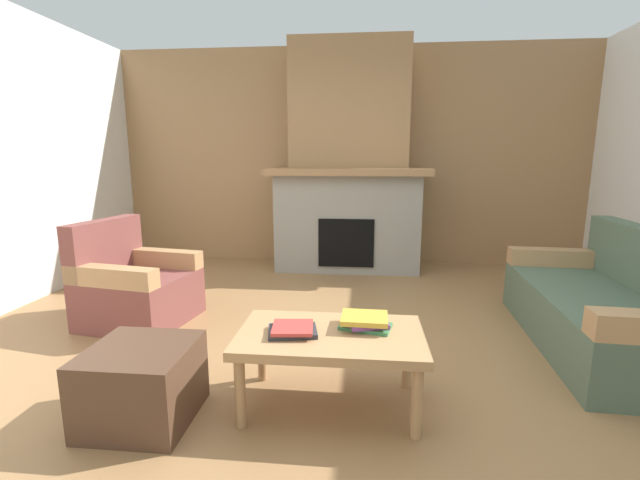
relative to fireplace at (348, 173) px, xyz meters
The scene contains 9 objects.
ground 2.87m from the fireplace, 90.00° to the right, with size 9.00×9.00×0.00m, color olive.
wall_back_wood_panel 0.42m from the fireplace, 90.00° to the left, with size 6.00×0.12×2.70m, color #997047.
fireplace is the anchor object (origin of this frame).
couch 3.03m from the fireplace, 47.94° to the right, with size 0.95×1.85×0.85m.
armchair 2.76m from the fireplace, 130.26° to the right, with size 0.88×0.88×0.85m.
coffee_table 3.19m from the fireplace, 89.59° to the right, with size 1.00×0.60×0.43m.
ottoman 3.58m from the fireplace, 105.94° to the right, with size 0.52×0.52×0.40m, color #4C3323.
book_stack_near_edge 3.21m from the fireplace, 93.28° to the right, with size 0.29×0.23×0.04m.
book_stack_center 3.10m from the fireplace, 86.02° to the right, with size 0.30×0.22×0.07m.
Camera 1 is at (0.18, -2.64, 1.36)m, focal length 24.19 mm.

